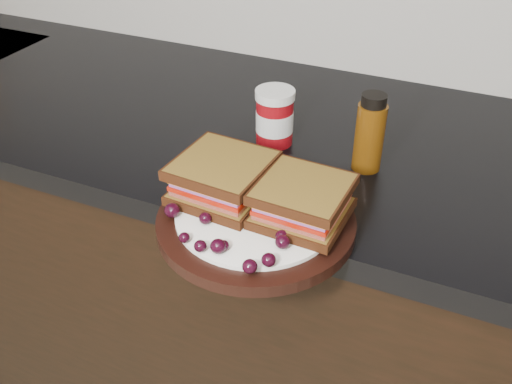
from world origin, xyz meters
TOP-DOWN VIEW (x-y plane):
  - base_cabinets at (0.00, 1.70)m, footprint 3.96×0.58m
  - countertop at (0.00, 1.70)m, footprint 3.98×0.60m
  - plate at (-0.01, 1.41)m, footprint 0.28×0.28m
  - sandwich_left at (-0.07, 1.43)m, footprint 0.14×0.14m
  - sandwich_right at (0.05, 1.43)m, footprint 0.12×0.12m
  - grape_0 at (-0.11, 1.36)m, footprint 0.02×0.02m
  - grape_1 at (-0.06, 1.36)m, footprint 0.02×0.02m
  - grape_2 at (-0.07, 1.32)m, footprint 0.02×0.02m
  - grape_3 at (-0.04, 1.31)m, footprint 0.02×0.02m
  - grape_4 at (-0.02, 1.32)m, footprint 0.02×0.02m
  - grape_5 at (-0.02, 1.33)m, footprint 0.02×0.02m
  - grape_6 at (0.03, 1.30)m, footprint 0.02×0.02m
  - grape_7 at (0.05, 1.32)m, footprint 0.02×0.02m
  - grape_8 at (0.05, 1.36)m, footprint 0.02×0.02m
  - grape_9 at (0.05, 1.37)m, footprint 0.02×0.02m
  - grape_10 at (0.09, 1.40)m, footprint 0.02×0.02m
  - grape_11 at (0.06, 1.41)m, footprint 0.02×0.02m
  - grape_12 at (0.06, 1.44)m, footprint 0.02×0.02m
  - grape_13 at (0.05, 1.47)m, footprint 0.02×0.02m
  - grape_14 at (-0.06, 1.47)m, footprint 0.02×0.02m
  - grape_15 at (-0.06, 1.44)m, footprint 0.02×0.02m
  - grape_16 at (-0.10, 1.42)m, footprint 0.02×0.02m
  - grape_17 at (-0.08, 1.41)m, footprint 0.02×0.02m
  - grape_18 at (-0.07, 1.46)m, footprint 0.02×0.02m
  - grape_19 at (-0.08, 1.45)m, footprint 0.02×0.02m
  - grape_20 at (-0.07, 1.42)m, footprint 0.02×0.02m
  - condiment_jar at (-0.08, 1.64)m, footprint 0.07×0.07m
  - oil_bottle at (0.09, 1.63)m, footprint 0.06×0.06m

SIDE VIEW (x-z plane):
  - base_cabinets at x=0.00m, z-range 0.00..0.86m
  - countertop at x=0.00m, z-range 0.86..0.90m
  - plate at x=-0.01m, z-range 0.90..0.92m
  - grape_5 at x=-0.02m, z-range 0.92..0.94m
  - grape_2 at x=-0.07m, z-range 0.92..0.94m
  - grape_13 at x=0.05m, z-range 0.92..0.94m
  - grape_3 at x=-0.04m, z-range 0.92..0.94m
  - grape_11 at x=0.06m, z-range 0.92..0.94m
  - grape_16 at x=-0.10m, z-range 0.92..0.94m
  - grape_12 at x=0.06m, z-range 0.92..0.94m
  - grape_20 at x=-0.07m, z-range 0.92..0.94m
  - grape_18 at x=-0.07m, z-range 0.92..0.94m
  - grape_9 at x=0.05m, z-range 0.92..0.94m
  - grape_1 at x=-0.06m, z-range 0.92..0.94m
  - grape_19 at x=-0.08m, z-range 0.92..0.94m
  - grape_7 at x=0.05m, z-range 0.92..0.94m
  - grape_14 at x=-0.06m, z-range 0.92..0.94m
  - grape_6 at x=0.03m, z-range 0.92..0.94m
  - grape_8 at x=0.05m, z-range 0.92..0.94m
  - grape_10 at x=0.09m, z-range 0.92..0.94m
  - grape_15 at x=-0.06m, z-range 0.92..0.94m
  - grape_4 at x=-0.02m, z-range 0.92..0.94m
  - grape_0 at x=-0.11m, z-range 0.92..0.94m
  - grape_17 at x=-0.08m, z-range 0.92..0.94m
  - condiment_jar at x=-0.08m, z-range 0.90..1.00m
  - sandwich_right at x=0.05m, z-range 0.92..0.98m
  - sandwich_left at x=-0.07m, z-range 0.92..0.98m
  - oil_bottle at x=0.09m, z-range 0.90..1.03m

